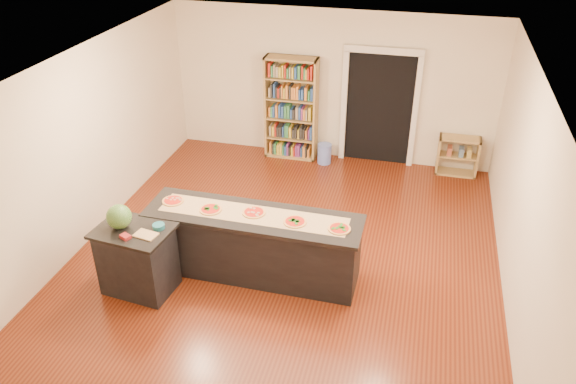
% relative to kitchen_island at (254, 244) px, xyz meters
% --- Properties ---
extents(room, '(6.00, 7.00, 2.80)m').
position_rel_kitchen_island_xyz_m(room, '(0.32, 0.42, 0.92)').
color(room, '#EFE3C9').
rests_on(room, ground).
extents(doorway, '(1.40, 0.09, 2.21)m').
position_rel_kitchen_island_xyz_m(doorway, '(1.22, 3.88, 0.72)').
color(doorway, black).
rests_on(doorway, room).
extents(kitchen_island, '(2.89, 0.78, 0.95)m').
position_rel_kitchen_island_xyz_m(kitchen_island, '(0.00, 0.00, 0.00)').
color(kitchen_island, black).
rests_on(kitchen_island, ground).
extents(side_counter, '(0.95, 0.70, 0.94)m').
position_rel_kitchen_island_xyz_m(side_counter, '(-1.38, -0.68, -0.00)').
color(side_counter, black).
rests_on(side_counter, ground).
extents(bookshelf, '(0.98, 0.35, 1.96)m').
position_rel_kitchen_island_xyz_m(bookshelf, '(-0.40, 3.69, 0.50)').
color(bookshelf, tan).
rests_on(bookshelf, ground).
extents(low_shelf, '(0.72, 0.31, 0.72)m').
position_rel_kitchen_island_xyz_m(low_shelf, '(2.72, 3.71, -0.12)').
color(low_shelf, tan).
rests_on(low_shelf, ground).
extents(waste_bin, '(0.26, 0.26, 0.38)m').
position_rel_kitchen_island_xyz_m(waste_bin, '(0.29, 3.55, -0.29)').
color(waste_bin, '#6682E4').
rests_on(waste_bin, ground).
extents(kraft_paper, '(2.52, 0.48, 0.00)m').
position_rel_kitchen_island_xyz_m(kraft_paper, '(0.00, 0.01, 0.48)').
color(kraft_paper, tan).
rests_on(kraft_paper, kitchen_island).
extents(watermelon, '(0.32, 0.32, 0.32)m').
position_rel_kitchen_island_xyz_m(watermelon, '(-1.54, -0.67, 0.62)').
color(watermelon, '#144214').
rests_on(watermelon, side_counter).
extents(cutting_board, '(0.31, 0.23, 0.02)m').
position_rel_kitchen_island_xyz_m(cutting_board, '(-1.15, -0.76, 0.47)').
color(cutting_board, tan).
rests_on(cutting_board, side_counter).
extents(package_red, '(0.15, 0.13, 0.05)m').
position_rel_kitchen_island_xyz_m(package_red, '(-1.37, -0.88, 0.48)').
color(package_red, maroon).
rests_on(package_red, side_counter).
extents(package_teal, '(0.15, 0.15, 0.06)m').
position_rel_kitchen_island_xyz_m(package_teal, '(-1.06, -0.58, 0.49)').
color(package_teal, '#195966').
rests_on(package_teal, side_counter).
extents(pizza_a, '(0.28, 0.28, 0.02)m').
position_rel_kitchen_island_xyz_m(pizza_a, '(-1.16, 0.06, 0.49)').
color(pizza_a, '#BE8449').
rests_on(pizza_a, kitchen_island).
extents(pizza_b, '(0.28, 0.28, 0.02)m').
position_rel_kitchen_island_xyz_m(pizza_b, '(-0.58, -0.03, 0.49)').
color(pizza_b, '#BE8449').
rests_on(pizza_b, kitchen_island).
extents(pizza_c, '(0.32, 0.32, 0.02)m').
position_rel_kitchen_island_xyz_m(pizza_c, '(0.00, 0.04, 0.49)').
color(pizza_c, '#BE8449').
rests_on(pizza_c, kitchen_island).
extents(pizza_d, '(0.29, 0.29, 0.02)m').
position_rel_kitchen_island_xyz_m(pizza_d, '(0.58, -0.04, 0.49)').
color(pizza_d, '#BE8449').
rests_on(pizza_d, kitchen_island).
extents(pizza_e, '(0.27, 0.27, 0.02)m').
position_rel_kitchen_island_xyz_m(pizza_e, '(1.16, -0.06, 0.49)').
color(pizza_e, '#BE8449').
rests_on(pizza_e, kitchen_island).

